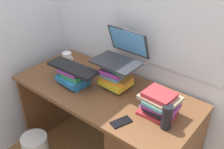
% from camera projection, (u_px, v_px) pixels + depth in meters
% --- Properties ---
extents(wall_back, '(6.00, 0.06, 2.60)m').
position_uv_depth(wall_back, '(136.00, 9.00, 1.97)').
color(wall_back, silver).
rests_on(wall_back, ground).
extents(wall_left, '(0.05, 6.00, 2.60)m').
position_uv_depth(wall_left, '(26.00, 0.00, 2.17)').
color(wall_left, silver).
rests_on(wall_left, ground).
extents(desk, '(1.43, 0.66, 0.77)m').
position_uv_depth(desk, '(141.00, 148.00, 1.95)').
color(desk, brown).
rests_on(desk, ground).
extents(book_stack_tall, '(0.25, 0.20, 0.20)m').
position_uv_depth(book_stack_tall, '(115.00, 75.00, 1.98)').
color(book_stack_tall, '#338C4C').
rests_on(book_stack_tall, desk).
extents(book_stack_keyboard_riser, '(0.23, 0.21, 0.13)m').
position_uv_depth(book_stack_keyboard_riser, '(74.00, 77.00, 2.04)').
color(book_stack_keyboard_riser, '#2672B2').
rests_on(book_stack_keyboard_riser, desk).
extents(book_stack_side, '(0.25, 0.21, 0.17)m').
position_uv_depth(book_stack_side, '(159.00, 104.00, 1.70)').
color(book_stack_side, '#B22D33').
rests_on(book_stack_side, desk).
extents(laptop, '(0.34, 0.30, 0.23)m').
position_uv_depth(laptop, '(121.00, 54.00, 1.94)').
color(laptop, '#2D2D33').
rests_on(laptop, book_stack_tall).
extents(keyboard, '(0.42, 0.16, 0.02)m').
position_uv_depth(keyboard, '(73.00, 68.00, 2.00)').
color(keyboard, black).
rests_on(keyboard, book_stack_keyboard_riser).
extents(computer_mouse, '(0.06, 0.10, 0.04)m').
position_uv_depth(computer_mouse, '(145.00, 105.00, 1.80)').
color(computer_mouse, '#A5A8AD').
rests_on(computer_mouse, desk).
extents(mug, '(0.12, 0.08, 0.10)m').
position_uv_depth(mug, '(67.00, 58.00, 2.33)').
color(mug, white).
rests_on(mug, desk).
extents(water_bottle, '(0.07, 0.07, 0.17)m').
position_uv_depth(water_bottle, '(167.00, 117.00, 1.59)').
color(water_bottle, black).
rests_on(water_bottle, desk).
extents(cell_phone, '(0.11, 0.15, 0.01)m').
position_uv_depth(cell_phone, '(121.00, 122.00, 1.67)').
color(cell_phone, black).
rests_on(cell_phone, desk).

